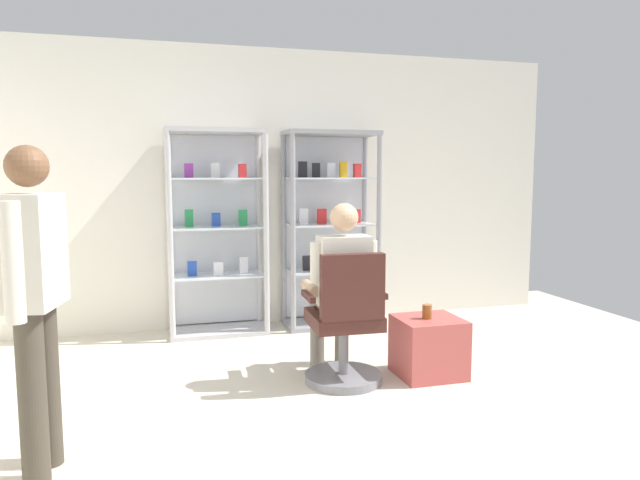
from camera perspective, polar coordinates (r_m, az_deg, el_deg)
The scene contains 9 objects.
ground_plane at distance 3.27m, azimuth 5.73°, elevation -20.72°, with size 7.20×7.20×0.00m, color beige.
back_wall at distance 5.80m, azimuth -5.03°, elevation 5.08°, with size 6.00×0.10×2.70m, color silver.
display_cabinet_left at distance 5.51m, azimuth -10.15°, elevation 0.89°, with size 0.90×0.45×1.90m.
display_cabinet_right at distance 5.72m, azimuth 0.87°, elevation 1.26°, with size 0.90×0.45×1.90m.
office_chair at distance 4.15m, azimuth 2.55°, elevation -8.85°, with size 0.57×0.56×0.96m.
seated_shopkeeper at distance 4.23m, azimuth 1.95°, elevation -4.12°, with size 0.50×0.57×1.29m.
storage_crate at distance 4.44m, azimuth 10.61°, elevation -10.27°, with size 0.46×0.44×0.43m, color #B24C47.
tea_glass at distance 4.36m, azimuth 10.47°, elevation -6.94°, with size 0.07×0.07×0.10m, color brown.
standing_customer at distance 3.15m, azimuth -26.30°, elevation -4.42°, with size 0.28×0.51×1.63m.
Camera 1 is at (-1.07, -2.70, 1.49)m, focal length 32.57 mm.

